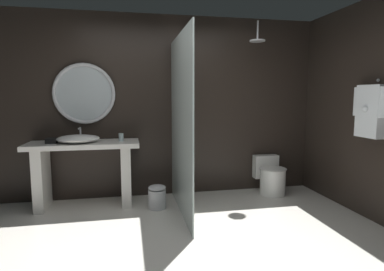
{
  "coord_description": "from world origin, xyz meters",
  "views": [
    {
      "loc": [
        -0.48,
        -2.74,
        1.46
      ],
      "look_at": [
        0.22,
        0.75,
        1.01
      ],
      "focal_mm": 29.55,
      "sensor_mm": 36.0,
      "label": 1
    }
  ],
  "objects_px": {
    "rain_shower_head": "(257,39)",
    "hanging_bathrobe": "(371,109)",
    "waste_bin": "(157,196)",
    "round_wall_mirror": "(84,94)",
    "toilet": "(271,177)",
    "tumbler_cup": "(121,137)",
    "vessel_sink": "(78,139)",
    "tissue_box": "(52,141)"
  },
  "relations": [
    {
      "from": "tissue_box",
      "to": "vessel_sink",
      "type": "bearing_deg",
      "value": -2.78
    },
    {
      "from": "toilet",
      "to": "waste_bin",
      "type": "height_order",
      "value": "toilet"
    },
    {
      "from": "round_wall_mirror",
      "to": "hanging_bathrobe",
      "type": "xyz_separation_m",
      "value": [
        3.28,
        -1.43,
        -0.17
      ]
    },
    {
      "from": "round_wall_mirror",
      "to": "rain_shower_head",
      "type": "height_order",
      "value": "rain_shower_head"
    },
    {
      "from": "round_wall_mirror",
      "to": "hanging_bathrobe",
      "type": "height_order",
      "value": "round_wall_mirror"
    },
    {
      "from": "tumbler_cup",
      "to": "tissue_box",
      "type": "xyz_separation_m",
      "value": [
        -0.87,
        -0.01,
        -0.02
      ]
    },
    {
      "from": "round_wall_mirror",
      "to": "hanging_bathrobe",
      "type": "bearing_deg",
      "value": -23.6
    },
    {
      "from": "tumbler_cup",
      "to": "toilet",
      "type": "relative_size",
      "value": 0.19
    },
    {
      "from": "rain_shower_head",
      "to": "waste_bin",
      "type": "bearing_deg",
      "value": -169.17
    },
    {
      "from": "vessel_sink",
      "to": "round_wall_mirror",
      "type": "height_order",
      "value": "round_wall_mirror"
    },
    {
      "from": "vessel_sink",
      "to": "rain_shower_head",
      "type": "relative_size",
      "value": 1.9
    },
    {
      "from": "toilet",
      "to": "waste_bin",
      "type": "distance_m",
      "value": 1.76
    },
    {
      "from": "toilet",
      "to": "waste_bin",
      "type": "relative_size",
      "value": 1.76
    },
    {
      "from": "tumbler_cup",
      "to": "rain_shower_head",
      "type": "height_order",
      "value": "rain_shower_head"
    },
    {
      "from": "tumbler_cup",
      "to": "hanging_bathrobe",
      "type": "distance_m",
      "value": 3.06
    },
    {
      "from": "tissue_box",
      "to": "toilet",
      "type": "distance_m",
      "value": 3.12
    },
    {
      "from": "tumbler_cup",
      "to": "round_wall_mirror",
      "type": "relative_size",
      "value": 0.13
    },
    {
      "from": "hanging_bathrobe",
      "to": "vessel_sink",
      "type": "bearing_deg",
      "value": 161.13
    },
    {
      "from": "tumbler_cup",
      "to": "toilet",
      "type": "distance_m",
      "value": 2.28
    },
    {
      "from": "waste_bin",
      "to": "hanging_bathrobe",
      "type": "bearing_deg",
      "value": -20.55
    },
    {
      "from": "rain_shower_head",
      "to": "vessel_sink",
      "type": "bearing_deg",
      "value": -179.56
    },
    {
      "from": "toilet",
      "to": "vessel_sink",
      "type": "bearing_deg",
      "value": -179.0
    },
    {
      "from": "rain_shower_head",
      "to": "hanging_bathrobe",
      "type": "distance_m",
      "value": 1.74
    },
    {
      "from": "tumbler_cup",
      "to": "toilet",
      "type": "xyz_separation_m",
      "value": [
        2.18,
        0.02,
        -0.66
      ]
    },
    {
      "from": "tumbler_cup",
      "to": "waste_bin",
      "type": "height_order",
      "value": "tumbler_cup"
    },
    {
      "from": "vessel_sink",
      "to": "round_wall_mirror",
      "type": "distance_m",
      "value": 0.65
    },
    {
      "from": "vessel_sink",
      "to": "tissue_box",
      "type": "distance_m",
      "value": 0.33
    },
    {
      "from": "tissue_box",
      "to": "hanging_bathrobe",
      "type": "height_order",
      "value": "hanging_bathrobe"
    },
    {
      "from": "rain_shower_head",
      "to": "toilet",
      "type": "bearing_deg",
      "value": 5.8
    },
    {
      "from": "rain_shower_head",
      "to": "tissue_box",
      "type": "bearing_deg",
      "value": -179.94
    },
    {
      "from": "round_wall_mirror",
      "to": "toilet",
      "type": "bearing_deg",
      "value": -5.24
    },
    {
      "from": "tumbler_cup",
      "to": "hanging_bathrobe",
      "type": "height_order",
      "value": "hanging_bathrobe"
    },
    {
      "from": "rain_shower_head",
      "to": "waste_bin",
      "type": "distance_m",
      "value": 2.56
    },
    {
      "from": "tumbler_cup",
      "to": "round_wall_mirror",
      "type": "xyz_separation_m",
      "value": [
        -0.48,
        0.26,
        0.58
      ]
    },
    {
      "from": "waste_bin",
      "to": "round_wall_mirror",
      "type": "bearing_deg",
      "value": 149.27
    },
    {
      "from": "hanging_bathrobe",
      "to": "toilet",
      "type": "height_order",
      "value": "hanging_bathrobe"
    },
    {
      "from": "tumbler_cup",
      "to": "round_wall_mirror",
      "type": "distance_m",
      "value": 0.8
    },
    {
      "from": "rain_shower_head",
      "to": "round_wall_mirror",
      "type": "bearing_deg",
      "value": 173.47
    },
    {
      "from": "tissue_box",
      "to": "waste_bin",
      "type": "distance_m",
      "value": 1.53
    },
    {
      "from": "tissue_box",
      "to": "round_wall_mirror",
      "type": "distance_m",
      "value": 0.76
    },
    {
      "from": "round_wall_mirror",
      "to": "vessel_sink",
      "type": "bearing_deg",
      "value": -101.47
    },
    {
      "from": "hanging_bathrobe",
      "to": "rain_shower_head",
      "type": "bearing_deg",
      "value": 127.78
    }
  ]
}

